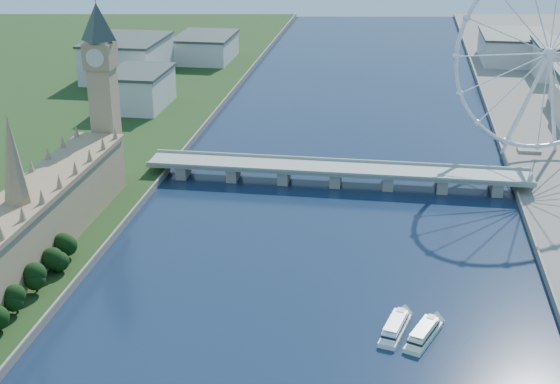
# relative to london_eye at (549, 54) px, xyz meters

# --- Properties ---
(parliament_range) EXTENTS (24.00, 200.00, 70.00)m
(parliament_range) POSITION_rel_london_eye_xyz_m (-247.98, -185.08, -49.04)
(parliament_range) COLOR tan
(parliament_range) RESTS_ON ground
(big_ben) EXTENTS (20.02, 20.02, 110.00)m
(big_ben) POSITION_rel_london_eye_xyz_m (-247.98, -77.08, -0.95)
(big_ben) COLOR tan
(big_ben) RESTS_ON ground
(westminster_bridge) EXTENTS (220.00, 22.00, 9.50)m
(westminster_bridge) POSITION_rel_london_eye_xyz_m (-119.98, -55.08, -60.89)
(westminster_bridge) COLOR gray
(westminster_bridge) RESTS_ON ground
(london_eye) EXTENTS (113.60, 39.12, 124.30)m
(london_eye) POSITION_rel_london_eye_xyz_m (0.00, 0.00, 0.00)
(london_eye) COLOR silver
(london_eye) RESTS_ON ground
(city_skyline) EXTENTS (505.00, 280.00, 32.00)m
(city_skyline) POSITION_rel_london_eye_xyz_m (-80.75, 205.00, -50.56)
(city_skyline) COLOR beige
(city_skyline) RESTS_ON ground
(tour_boat_near) EXTENTS (13.94, 29.21, 6.24)m
(tour_boat_near) POSITION_rel_london_eye_xyz_m (-83.91, -212.66, -67.52)
(tour_boat_near) COLOR white
(tour_boat_near) RESTS_ON ground
(tour_boat_far) EXTENTS (17.03, 28.85, 6.21)m
(tour_boat_far) POSITION_rel_london_eye_xyz_m (-73.12, -215.62, -67.52)
(tour_boat_far) COLOR white
(tour_boat_far) RESTS_ON ground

